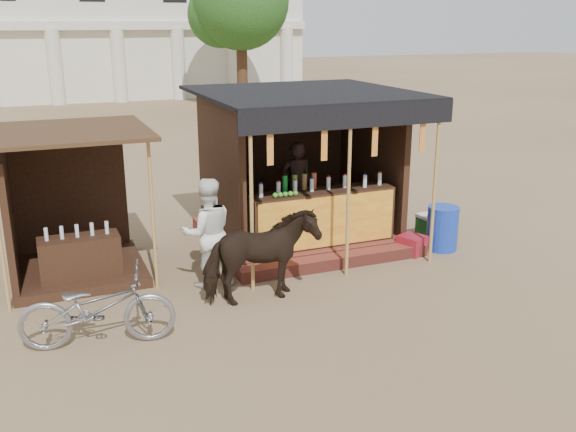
# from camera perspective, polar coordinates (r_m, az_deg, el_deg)

# --- Properties ---
(ground) EXTENTS (120.00, 120.00, 0.00)m
(ground) POSITION_cam_1_polar(r_m,az_deg,el_deg) (8.82, 3.98, -9.70)
(ground) COLOR #846B4C
(ground) RESTS_ON ground
(main_stall) EXTENTS (3.60, 3.61, 2.78)m
(main_stall) POSITION_cam_1_polar(r_m,az_deg,el_deg) (11.72, 1.28, 2.51)
(main_stall) COLOR brown
(main_stall) RESTS_ON ground
(secondary_stall) EXTENTS (2.40, 2.40, 2.38)m
(secondary_stall) POSITION_cam_1_polar(r_m,az_deg,el_deg) (10.75, -19.30, -0.77)
(secondary_stall) COLOR #352013
(secondary_stall) RESTS_ON ground
(cow) EXTENTS (1.66, 0.80, 1.38)m
(cow) POSITION_cam_1_polar(r_m,az_deg,el_deg) (9.24, -2.45, -3.70)
(cow) COLOR black
(cow) RESTS_ON ground
(motorbike) EXTENTS (2.01, 1.00, 1.01)m
(motorbike) POSITION_cam_1_polar(r_m,az_deg,el_deg) (8.45, -16.60, -7.87)
(motorbike) COLOR gray
(motorbike) RESTS_ON ground
(bystander) EXTENTS (0.85, 0.67, 1.71)m
(bystander) POSITION_cam_1_polar(r_m,az_deg,el_deg) (9.85, -7.18, -1.49)
(bystander) COLOR white
(bystander) RESTS_ON ground
(blue_barrel) EXTENTS (0.67, 0.67, 0.79)m
(blue_barrel) POSITION_cam_1_polar(r_m,az_deg,el_deg) (11.79, 13.56, -1.05)
(blue_barrel) COLOR #1636AC
(blue_barrel) RESTS_ON ground
(red_crate) EXTENTS (0.53, 0.54, 0.33)m
(red_crate) POSITION_cam_1_polar(r_m,az_deg,el_deg) (11.52, 10.97, -2.52)
(red_crate) COLOR maroon
(red_crate) RESTS_ON ground
(cooler) EXTENTS (0.67, 0.49, 0.46)m
(cooler) POSITION_cam_1_polar(r_m,az_deg,el_deg) (12.45, 12.95, -0.83)
(cooler) COLOR #186D27
(cooler) RESTS_ON ground
(background_building) EXTENTS (26.00, 7.45, 8.18)m
(background_building) POSITION_cam_1_polar(r_m,az_deg,el_deg) (37.02, -20.64, 16.02)
(background_building) COLOR silver
(background_building) RESTS_ON ground
(tree) EXTENTS (4.50, 4.40, 7.00)m
(tree) POSITION_cam_1_polar(r_m,az_deg,el_deg) (30.65, -4.66, 18.23)
(tree) COLOR #382314
(tree) RESTS_ON ground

